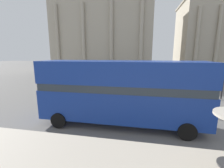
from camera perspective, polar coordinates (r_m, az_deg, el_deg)
The scene contains 7 objects.
double_decker_bus at distance 9.67m, azimuth 3.42°, elevation -2.42°, with size 10.39×2.75×4.21m.
plaza_building_left at distance 47.41m, azimuth -2.88°, elevation 18.16°, with size 27.92×16.38×20.91m.
plaza_building_right at distance 55.80m, azimuth 36.68°, elevation 14.32°, with size 24.41×16.49×19.63m.
traffic_light_near at distance 13.02m, azimuth 34.97°, elevation -1.78°, with size 0.42×0.24×3.26m.
pedestrian_red at distance 16.25m, azimuth -15.04°, elevation -2.38°, with size 0.32×0.32×1.61m.
pedestrian_white at distance 28.66m, azimuth 2.65°, elevation 3.91°, with size 0.32×0.32×1.77m.
pedestrian_grey at distance 19.04m, azimuth 34.20°, elevation -1.78°, with size 0.32×0.32×1.72m.
Camera 1 is at (-0.68, -2.35, 4.59)m, focal length 24.00 mm.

